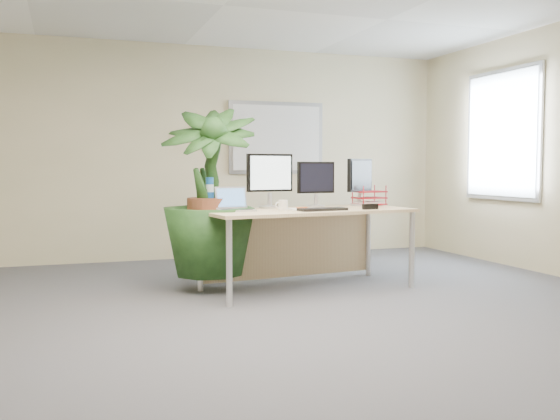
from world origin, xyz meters
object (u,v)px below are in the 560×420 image
object	(u,v)px
desk	(302,225)
laptop	(234,205)
monitor_right	(316,181)
monitor_left	(270,177)
floor_plant	(208,212)

from	to	relation	value
desk	laptop	size ratio (longest dim) A/B	6.15
monitor_right	laptop	size ratio (longest dim) A/B	1.34
monitor_left	laptop	bearing A→B (deg)	-149.20
floor_plant	laptop	distance (m)	0.31
monitor_left	monitor_right	xyz separation A→B (m)	(0.49, 0.01, -0.04)
desk	laptop	world-z (taller)	laptop
laptop	monitor_right	bearing A→B (deg)	16.26
monitor_left	floor_plant	bearing A→B (deg)	-177.58
floor_plant	monitor_left	bearing A→B (deg)	2.42
monitor_left	laptop	world-z (taller)	monitor_left
monitor_left	monitor_right	bearing A→B (deg)	1.55
desk	monitor_right	distance (m)	0.51
laptop	desk	bearing A→B (deg)	6.58
monitor_left	desk	bearing A→B (deg)	-32.79
desk	monitor_right	size ratio (longest dim) A/B	4.60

